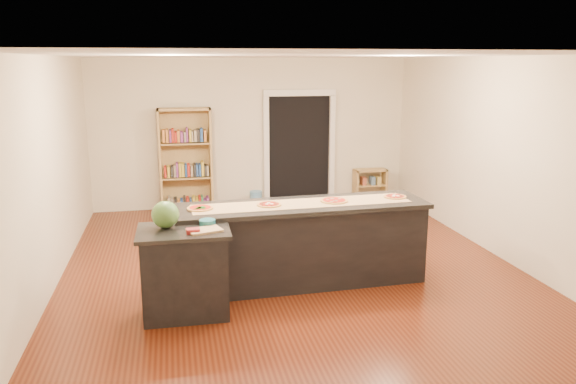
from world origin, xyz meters
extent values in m
cube|color=beige|center=(0.00, 0.00, 1.40)|extent=(6.00, 7.00, 2.80)
cube|color=#53210E|center=(0.00, 0.00, 0.00)|extent=(6.00, 7.00, 0.01)
cube|color=white|center=(0.00, 0.00, 2.80)|extent=(6.00, 7.00, 0.01)
cube|color=black|center=(0.90, 3.48, 1.05)|extent=(1.20, 0.02, 2.10)
cube|color=silver|center=(0.25, 3.44, 1.05)|extent=(0.10, 0.08, 2.10)
cube|color=silver|center=(1.55, 3.44, 1.05)|extent=(0.10, 0.08, 2.10)
cube|color=silver|center=(0.90, 3.44, 2.15)|extent=(1.40, 0.08, 0.12)
cube|color=black|center=(0.02, -0.56, 0.49)|extent=(3.02, 0.75, 0.97)
cube|color=black|center=(0.02, -0.56, 1.00)|extent=(3.10, 0.84, 0.05)
cube|color=black|center=(-1.43, -1.18, 0.47)|extent=(0.90, 0.63, 0.93)
cube|color=black|center=(-1.43, -1.18, 0.95)|extent=(0.98, 0.72, 0.04)
cube|color=tan|center=(-1.28, 3.28, 0.95)|extent=(0.95, 0.34, 1.91)
cube|color=tan|center=(2.31, 3.31, 0.32)|extent=(0.65, 0.28, 0.65)
cylinder|color=#5590BF|center=(-0.01, 3.16, 0.17)|extent=(0.23, 0.23, 0.34)
cube|color=tan|center=(0.02, -0.55, 1.03)|extent=(2.71, 0.58, 0.00)
sphere|color=#144214|center=(-1.61, -1.09, 1.12)|extent=(0.29, 0.29, 0.29)
cube|color=tan|center=(-1.21, -1.31, 0.98)|extent=(0.40, 0.32, 0.02)
cube|color=maroon|center=(-1.34, -1.35, 1.00)|extent=(0.14, 0.11, 0.05)
cylinder|color=#195966|center=(-1.17, -1.09, 1.01)|extent=(0.18, 0.18, 0.07)
cylinder|color=#B99547|center=(-1.22, -0.56, 1.04)|extent=(0.30, 0.30, 0.02)
cylinder|color=#A5190C|center=(-1.22, -0.56, 1.05)|extent=(0.25, 0.25, 0.00)
cylinder|color=#B99547|center=(-0.39, -0.56, 1.04)|extent=(0.29, 0.29, 0.02)
cylinder|color=#A5190C|center=(-0.39, -0.56, 1.05)|extent=(0.24, 0.24, 0.00)
cylinder|color=#B99547|center=(0.43, -0.53, 1.04)|extent=(0.35, 0.35, 0.02)
cylinder|color=#A5190C|center=(0.43, -0.53, 1.05)|extent=(0.28, 0.28, 0.00)
cylinder|color=#B99547|center=(1.26, -0.49, 1.04)|extent=(0.30, 0.30, 0.02)
cylinder|color=#A5190C|center=(1.26, -0.49, 1.05)|extent=(0.24, 0.24, 0.00)
camera|label=1|loc=(-1.50, -7.04, 2.72)|focal=35.00mm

